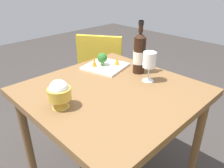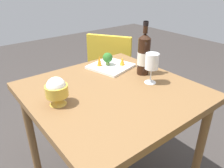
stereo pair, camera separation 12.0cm
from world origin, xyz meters
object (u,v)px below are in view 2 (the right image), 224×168
(wine_bottle, at_px, (144,54))
(broccoli_floret, at_px, (108,58))
(wine_glass, at_px, (152,62))
(carrot_garnish_left, at_px, (99,61))
(serving_plate, at_px, (111,66))
(carrot_garnish_right, at_px, (122,61))
(chair_by_wall, at_px, (112,67))
(rice_bowl, at_px, (57,90))

(wine_bottle, xyz_separation_m, broccoli_floret, (-0.11, 0.23, -0.06))
(wine_glass, xyz_separation_m, carrot_garnish_left, (-0.10, 0.37, -0.08))
(serving_plate, relative_size, carrot_garnish_right, 5.90)
(chair_by_wall, distance_m, wine_glass, 0.87)
(wine_glass, bearing_deg, carrot_garnish_right, 84.19)
(wine_bottle, xyz_separation_m, carrot_garnish_right, (-0.03, 0.16, -0.09))
(wine_bottle, distance_m, rice_bowl, 0.59)
(chair_by_wall, height_order, broccoli_floret, chair_by_wall)
(wine_bottle, relative_size, carrot_garnish_right, 6.40)
(wine_glass, xyz_separation_m, serving_plate, (-0.04, 0.33, -0.12))
(serving_plate, distance_m, carrot_garnish_right, 0.09)
(wine_bottle, relative_size, carrot_garnish_left, 4.75)
(chair_by_wall, bearing_deg, carrot_garnish_left, -80.62)
(rice_bowl, distance_m, carrot_garnish_left, 0.50)
(serving_plate, distance_m, broccoli_floret, 0.06)
(carrot_garnish_left, bearing_deg, broccoli_floret, -22.40)
(broccoli_floret, xyz_separation_m, carrot_garnish_left, (-0.05, 0.02, -0.01))
(chair_by_wall, relative_size, carrot_garnish_left, 12.26)
(rice_bowl, bearing_deg, wine_glass, -12.69)
(serving_plate, distance_m, carrot_garnish_left, 0.09)
(rice_bowl, bearing_deg, wine_bottle, 0.34)
(wine_bottle, height_order, wine_glass, wine_bottle)
(wine_glass, relative_size, rice_bowl, 1.26)
(chair_by_wall, distance_m, carrot_garnish_right, 0.59)
(carrot_garnish_left, bearing_deg, wine_bottle, -57.01)
(broccoli_floret, height_order, carrot_garnish_right, broccoli_floret)
(wine_bottle, bearing_deg, carrot_garnish_left, 122.99)
(wine_bottle, height_order, carrot_garnish_left, wine_bottle)
(wine_bottle, xyz_separation_m, serving_plate, (-0.10, 0.21, -0.12))
(serving_plate, bearing_deg, carrot_garnish_left, 148.39)
(rice_bowl, xyz_separation_m, serving_plate, (0.49, 0.21, -0.07))
(wine_glass, height_order, serving_plate, wine_glass)
(wine_bottle, bearing_deg, serving_plate, 114.81)
(serving_plate, relative_size, carrot_garnish_left, 4.38)
(wine_glass, xyz_separation_m, broccoli_floret, (-0.05, 0.35, -0.06))
(carrot_garnish_left, relative_size, carrot_garnish_right, 1.35)
(wine_bottle, distance_m, wine_glass, 0.14)
(wine_glass, relative_size, carrot_garnish_right, 3.48)
(carrot_garnish_right, bearing_deg, broccoli_floret, 140.62)
(carrot_garnish_right, bearing_deg, serving_plate, 145.30)
(rice_bowl, distance_m, broccoli_floret, 0.53)
(rice_bowl, relative_size, carrot_garnish_left, 2.04)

